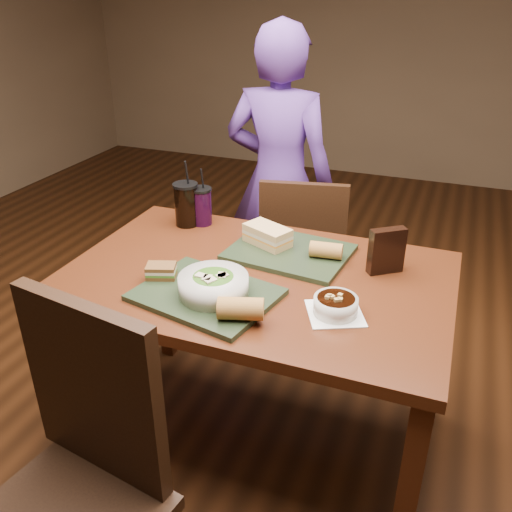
% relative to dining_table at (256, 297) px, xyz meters
% --- Properties ---
extents(ground, '(6.00, 6.00, 0.00)m').
position_rel_dining_table_xyz_m(ground, '(0.00, 0.00, -0.66)').
color(ground, '#381C0B').
rests_on(ground, ground).
extents(dining_table, '(1.30, 0.85, 0.75)m').
position_rel_dining_table_xyz_m(dining_table, '(0.00, 0.00, 0.00)').
color(dining_table, '#47200E').
rests_on(dining_table, ground).
extents(chair_near, '(0.49, 0.50, 0.99)m').
position_rel_dining_table_xyz_m(chair_near, '(-0.18, -0.78, -0.11)').
color(chair_near, black).
rests_on(chair_near, ground).
extents(chair_far, '(0.45, 0.45, 0.88)m').
position_rel_dining_table_xyz_m(chair_far, '(-0.01, 0.68, -0.17)').
color(chair_far, black).
rests_on(chair_far, ground).
extents(diner, '(0.55, 0.36, 1.51)m').
position_rel_dining_table_xyz_m(diner, '(-0.23, 0.92, 0.09)').
color(diner, '#542F83').
rests_on(diner, ground).
extents(tray_near, '(0.48, 0.40, 0.02)m').
position_rel_dining_table_xyz_m(tray_near, '(-0.09, -0.20, 0.10)').
color(tray_near, black).
rests_on(tray_near, dining_table).
extents(tray_far, '(0.45, 0.36, 0.02)m').
position_rel_dining_table_xyz_m(tray_far, '(0.06, 0.18, 0.10)').
color(tray_far, black).
rests_on(tray_far, dining_table).
extents(salad_bowl, '(0.22, 0.22, 0.07)m').
position_rel_dining_table_xyz_m(salad_bowl, '(-0.07, -0.20, 0.15)').
color(salad_bowl, silver).
rests_on(salad_bowl, tray_near).
extents(soup_bowl, '(0.21, 0.21, 0.07)m').
position_rel_dining_table_xyz_m(soup_bowl, '(0.31, -0.14, 0.12)').
color(soup_bowl, white).
rests_on(soup_bowl, dining_table).
extents(sandwich_near, '(0.11, 0.09, 0.04)m').
position_rel_dining_table_xyz_m(sandwich_near, '(-0.27, -0.16, 0.13)').
color(sandwich_near, '#593819').
rests_on(sandwich_near, tray_near).
extents(sandwich_far, '(0.20, 0.16, 0.07)m').
position_rel_dining_table_xyz_m(sandwich_far, '(-0.03, 0.21, 0.14)').
color(sandwich_far, tan).
rests_on(sandwich_far, tray_far).
extents(baguette_near, '(0.15, 0.10, 0.07)m').
position_rel_dining_table_xyz_m(baguette_near, '(0.07, -0.29, 0.14)').
color(baguette_near, '#AD7533').
rests_on(baguette_near, tray_near).
extents(baguette_far, '(0.12, 0.07, 0.06)m').
position_rel_dining_table_xyz_m(baguette_far, '(0.20, 0.17, 0.14)').
color(baguette_far, '#AD7533').
rests_on(baguette_far, tray_far).
extents(cup_cola, '(0.10, 0.10, 0.27)m').
position_rel_dining_table_xyz_m(cup_cola, '(-0.41, 0.29, 0.18)').
color(cup_cola, black).
rests_on(cup_cola, dining_table).
extents(cup_berry, '(0.09, 0.09, 0.24)m').
position_rel_dining_table_xyz_m(cup_berry, '(-0.36, 0.32, 0.17)').
color(cup_berry, black).
rests_on(cup_berry, dining_table).
extents(chip_bag, '(0.12, 0.10, 0.16)m').
position_rel_dining_table_xyz_m(chip_bag, '(0.40, 0.18, 0.17)').
color(chip_bag, black).
rests_on(chip_bag, dining_table).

